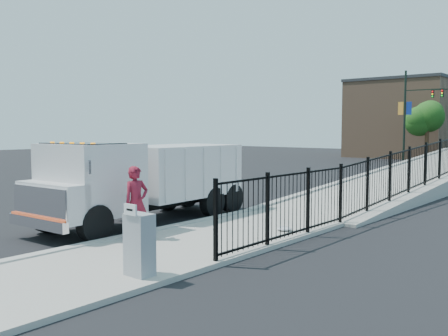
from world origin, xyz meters
The scene contains 13 objects.
ground centered at (0.00, 0.00, 0.00)m, with size 120.00×120.00×0.00m, color black.
sidewalk centered at (1.93, -2.00, 0.06)m, with size 3.55×12.00×0.12m, color #9E998E.
curb centered at (0.00, -2.00, 0.08)m, with size 0.30×12.00×0.16m, color #ADAAA3.
ramp centered at (2.12, 16.00, 0.00)m, with size 3.95×24.00×1.70m, color #9E998E.
iron_fence centered at (3.55, 12.00, 0.90)m, with size 0.10×28.00×1.80m, color black.
truck centered at (-1.66, 0.33, 1.51)m, with size 2.89×7.94×2.68m.
worker centered at (0.40, -1.61, 1.09)m, with size 0.71×0.46×1.94m, color maroon.
utility_cabinet centered at (3.10, -3.81, 0.75)m, with size 0.55×0.40×1.25m, color gray.
arrow_sign centered at (3.10, -4.03, 1.48)m, with size 0.35×0.04×0.22m, color white.
debris centered at (2.91, 1.77, 0.17)m, with size 0.43×0.43×0.11m, color silver.
light_pole_0 centered at (-4.64, 32.68, 4.36)m, with size 3.77×0.22×8.00m.
tree_0 centered at (-4.06, 35.91, 3.96)m, with size 2.88×2.88×5.44m.
building centered at (-9.00, 44.00, 4.00)m, with size 10.00×10.00×8.00m, color #8C664C.
Camera 1 is at (10.68, -10.25, 3.06)m, focal length 40.00 mm.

